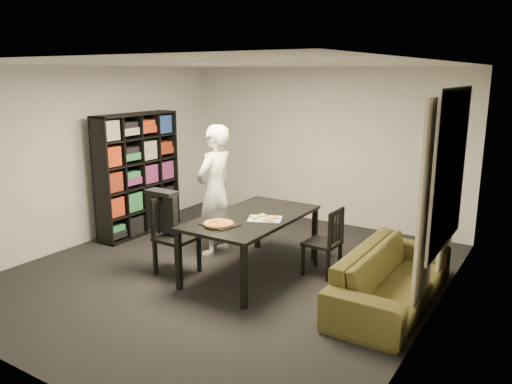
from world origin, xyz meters
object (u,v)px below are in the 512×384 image
Objects in this scene: chair_right at (328,238)px; chair_left at (171,230)px; bookshelf at (138,174)px; sofa at (392,277)px; baking_tray at (220,224)px; pepperoni_pizza at (219,224)px; person at (215,191)px; dining_table at (252,221)px.

chair_left is at bearing -59.88° from chair_right.
sofa is (4.20, -0.37, -0.64)m from bookshelf.
baking_tray is (-0.95, -0.97, 0.27)m from chair_right.
chair_left reaches higher than pepperoni_pizza.
bookshelf reaches higher than chair_right.
pepperoni_pizza is (0.01, -0.03, 0.02)m from baking_tray.
chair_left reaches higher than chair_right.
person is 1.18m from pepperoni_pizza.
pepperoni_pizza reaches higher than dining_table.
chair_left is 0.82m from baking_tray.
chair_right is (0.84, 0.45, -0.20)m from dining_table.
chair_right is at bearing 69.88° from sofa.
bookshelf is 2.56m from pepperoni_pizza.
pepperoni_pizza is at bearing -92.92° from chair_left.
person reaches higher than chair_left.
sofa is (1.76, 0.12, -0.39)m from dining_table.
bookshelf is 4.27m from sofa.
bookshelf is at bearing 84.95° from sofa.
chair_left is 0.54× the size of person.
dining_table is 1.01× the size of person.
sofa is (1.87, 0.64, -0.46)m from baking_tray.
chair_left is (1.54, -0.98, -0.39)m from bookshelf.
sofa is (0.92, -0.34, -0.19)m from chair_right.
chair_left is at bearing 175.74° from pepperoni_pizza.
chair_right reaches higher than sofa.
bookshelf reaches higher than person.
sofa is at bearing 71.58° from chair_right.
bookshelf is 1.86m from chair_left.
dining_table is (2.44, -0.49, -0.25)m from bookshelf.
chair_right is 1.73m from person.
person reaches higher than baking_tray.
chair_left is 0.47× the size of sofa.
person reaches higher than dining_table.
chair_right reaches higher than dining_table.
person is 4.56× the size of baking_tray.
bookshelf is at bearing 58.81° from chair_left.
bookshelf reaches higher than sofa.
person is (-1.68, -0.09, 0.41)m from chair_right.
bookshelf is 2.18× the size of chair_right.
dining_table is at bearing 93.84° from sofa.
dining_table is 0.53m from baking_tray.
dining_table is 0.57m from pepperoni_pizza.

